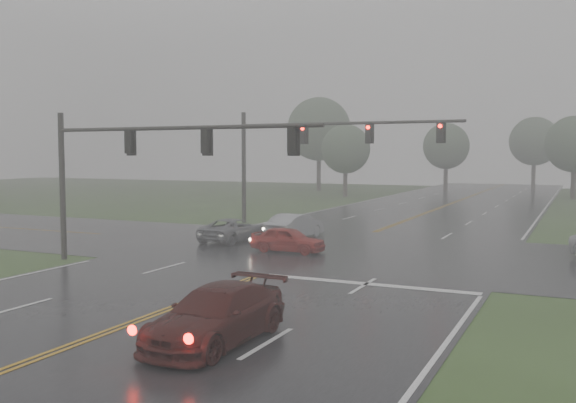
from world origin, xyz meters
The scene contains 14 objects.
main_road centered at (0.00, 20.00, 0.00)m, with size 18.00×160.00×0.02m, color black.
cross_street centered at (0.00, 22.00, 0.00)m, with size 120.00×14.00×0.02m, color black.
stop_bar centered at (4.50, 14.40, 0.00)m, with size 8.50×0.50×0.01m, color silver.
sedan_maroon centered at (3.27, 5.51, 0.00)m, with size 2.05×5.05×1.46m, color #360C09.
sedan_red centered at (-1.51, 20.27, 0.00)m, with size 1.52×3.77×1.29m, color #9B120E.
sedan_silver centered at (-3.32, 25.15, 0.00)m, with size 1.55×4.44×1.46m, color #96989D.
car_grey centered at (-6.00, 22.64, 0.00)m, with size 2.15×4.66×1.29m, color slate.
signal_gantry_near centered at (-6.08, 13.99, 4.84)m, with size 13.23×0.30×6.85m.
signal_gantry_far centered at (-5.29, 31.52, 5.58)m, with size 15.60×0.40×7.88m.
tree_nw_a centered at (-13.13, 61.05, 5.46)m, with size 5.65×5.65×8.30m.
tree_ne_a centered at (10.79, 67.60, 5.96)m, with size 6.17×6.17×9.06m.
tree_n_mid centered at (-4.99, 77.92, 5.91)m, with size 6.12×6.12×8.99m.
tree_nw_b centered at (-20.38, 70.75, 8.18)m, with size 8.46×8.46×12.42m.
tree_n_far centered at (5.28, 88.41, 6.67)m, with size 6.90×6.90×10.14m.
Camera 1 is at (11.90, -8.65, 4.97)m, focal length 40.00 mm.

